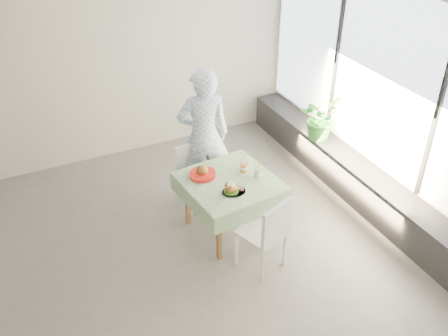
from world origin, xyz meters
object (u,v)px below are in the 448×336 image
cafe_table (230,200)px  potted_plant (320,117)px  chair_far (196,188)px  juice_cup_orange (244,167)px  main_dish (232,189)px  diner (204,136)px  chair_near (262,246)px

cafe_table → potted_plant: (1.80, 0.74, 0.36)m
chair_far → juice_cup_orange: juice_cup_orange is taller
potted_plant → cafe_table: bearing=-157.5°
chair_far → main_dish: bearing=-84.9°
diner → juice_cup_orange: bearing=119.4°
juice_cup_orange → potted_plant: (1.56, 0.64, 0.01)m
cafe_table → juice_cup_orange: bearing=22.9°
cafe_table → juice_cup_orange: juice_cup_orange is taller
juice_cup_orange → potted_plant: 1.68m
chair_far → diner: diner is taller
diner → juice_cup_orange: diner is taller
diner → main_dish: size_ratio=6.25×
chair_near → main_dish: 0.71m
juice_cup_orange → main_dish: bearing=-133.5°
cafe_table → diner: (0.03, 0.81, 0.47)m
juice_cup_orange → potted_plant: potted_plant is taller
chair_near → main_dish: bearing=104.5°
chair_near → diner: bearing=90.7°
cafe_table → chair_near: (0.04, -0.73, -0.17)m
chair_near → potted_plant: (1.75, 1.47, 0.53)m
cafe_table → chair_far: bearing=103.9°
chair_far → main_dish: 1.04m
diner → potted_plant: diner is taller
main_dish → juice_cup_orange: juice_cup_orange is taller
potted_plant → juice_cup_orange: bearing=-157.5°
cafe_table → diner: 0.93m
juice_cup_orange → potted_plant: size_ratio=0.45×
cafe_table → main_dish: main_dish is taller
chair_far → main_dish: size_ratio=2.86×
chair_far → chair_near: bearing=-81.5°
diner → cafe_table: bearing=100.8°
diner → main_dish: 1.06m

